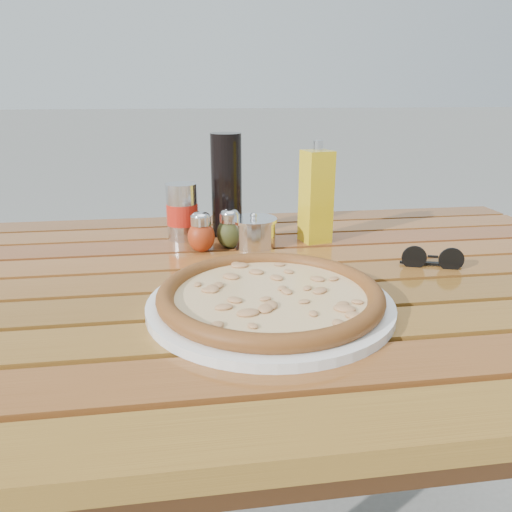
{
  "coord_description": "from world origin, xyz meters",
  "views": [
    {
      "loc": [
        -0.12,
        -0.8,
        1.06
      ],
      "look_at": [
        0.0,
        0.02,
        0.78
      ],
      "focal_mm": 35.0,
      "sensor_mm": 36.0,
      "label": 1
    }
  ],
  "objects": [
    {
      "name": "parmesan_tin",
      "position": [
        0.02,
        0.17,
        0.78
      ],
      "size": [
        0.12,
        0.12,
        0.07
      ],
      "rotation": [
        0.0,
        0.0,
        0.36
      ],
      "color": "silver",
      "rests_on": "table"
    },
    {
      "name": "pepper_shaker",
      "position": [
        -0.09,
        0.16,
        0.79
      ],
      "size": [
        0.07,
        0.07,
        0.08
      ],
      "rotation": [
        0.0,
        0.0,
        0.34
      ],
      "color": "#AE3513",
      "rests_on": "table"
    },
    {
      "name": "pizza",
      "position": [
        -0.0,
        -0.14,
        0.77
      ],
      "size": [
        0.38,
        0.38,
        0.03
      ],
      "rotation": [
        0.0,
        0.0,
        -0.17
      ],
      "color": "#FFECB6",
      "rests_on": "plate"
    },
    {
      "name": "olive_oil_cruet",
      "position": [
        0.15,
        0.19,
        0.85
      ],
      "size": [
        0.07,
        0.07,
        0.21
      ],
      "rotation": [
        0.0,
        0.0,
        0.23
      ],
      "color": "gold",
      "rests_on": "table"
    },
    {
      "name": "sunglasses",
      "position": [
        0.32,
        -0.0,
        0.77
      ],
      "size": [
        0.11,
        0.05,
        0.04
      ],
      "rotation": [
        0.0,
        0.0,
        -0.32
      ],
      "color": "black",
      "rests_on": "table"
    },
    {
      "name": "table",
      "position": [
        0.0,
        -0.0,
        0.67
      ],
      "size": [
        1.4,
        0.9,
        0.75
      ],
      "color": "#361D0C",
      "rests_on": "ground"
    },
    {
      "name": "dark_bottle",
      "position": [
        -0.03,
        0.27,
        0.86
      ],
      "size": [
        0.09,
        0.09,
        0.22
      ],
      "primitive_type": "cylinder",
      "rotation": [
        0.0,
        0.0,
        0.4
      ],
      "color": "black",
      "rests_on": "table"
    },
    {
      "name": "plate",
      "position": [
        -0.0,
        -0.14,
        0.76
      ],
      "size": [
        0.44,
        0.44,
        0.01
      ],
      "primitive_type": "cylinder",
      "rotation": [
        0.0,
        0.0,
        -0.26
      ],
      "color": "white",
      "rests_on": "table"
    },
    {
      "name": "soda_can",
      "position": [
        -0.13,
        0.25,
        0.81
      ],
      "size": [
        0.08,
        0.08,
        0.12
      ],
      "rotation": [
        0.0,
        0.0,
        0.22
      ],
      "color": "silver",
      "rests_on": "table"
    },
    {
      "name": "oregano_shaker",
      "position": [
        -0.03,
        0.17,
        0.79
      ],
      "size": [
        0.06,
        0.06,
        0.08
      ],
      "rotation": [
        0.0,
        0.0,
        -0.04
      ],
      "color": "#3D411A",
      "rests_on": "table"
    }
  ]
}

